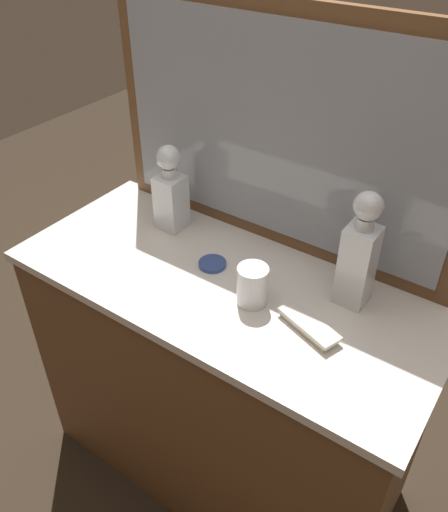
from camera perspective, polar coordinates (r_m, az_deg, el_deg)
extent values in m
plane|color=#2D2319|center=(2.04, 0.00, -21.25)|extent=(6.00, 6.00, 0.00)
cube|color=brown|center=(1.70, 0.00, -13.97)|extent=(1.13, 0.50, 0.81)
cube|color=silver|center=(1.40, 0.00, -3.04)|extent=(1.17, 0.52, 0.03)
cube|color=brown|center=(1.40, 5.89, 13.04)|extent=(1.04, 0.03, 0.65)
cube|color=gray|center=(1.39, 5.57, 12.84)|extent=(0.96, 0.01, 0.57)
cube|color=white|center=(1.31, 14.20, -1.04)|extent=(0.08, 0.08, 0.21)
cube|color=brown|center=(1.32, 14.04, -1.90)|extent=(0.06, 0.06, 0.16)
cylinder|color=white|center=(1.24, 15.03, 3.44)|extent=(0.04, 0.04, 0.03)
sphere|color=white|center=(1.22, 15.36, 5.24)|extent=(0.07, 0.07, 0.07)
cube|color=white|center=(1.57, -5.72, 5.82)|extent=(0.08, 0.08, 0.17)
cube|color=brown|center=(1.59, -5.65, 4.79)|extent=(0.07, 0.07, 0.10)
cylinder|color=white|center=(1.52, -5.94, 8.99)|extent=(0.04, 0.04, 0.03)
sphere|color=white|center=(1.50, -6.06, 10.56)|extent=(0.07, 0.07, 0.07)
cylinder|color=white|center=(1.30, 3.09, -3.18)|extent=(0.08, 0.08, 0.11)
cylinder|color=silver|center=(1.33, 3.02, -4.72)|extent=(0.07, 0.07, 0.01)
cube|color=#B7A88C|center=(1.27, 9.15, -7.65)|extent=(0.16, 0.10, 0.01)
cube|color=beige|center=(1.26, 9.21, -7.26)|extent=(0.17, 0.11, 0.01)
cylinder|color=#33478C|center=(1.44, -1.27, -0.85)|extent=(0.08, 0.08, 0.01)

